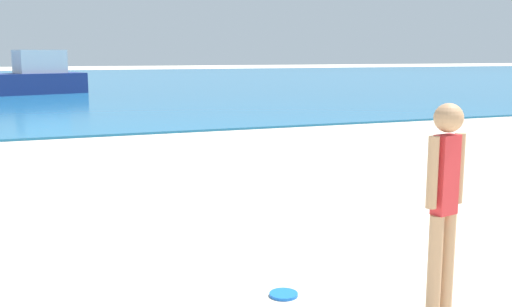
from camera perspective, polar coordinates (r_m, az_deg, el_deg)
water at (r=44.47m, az=-19.49°, el=6.46°), size 160.00×60.00×0.06m
person_standing at (r=4.59m, az=17.50°, el=-4.00°), size 0.36×0.21×1.60m
frisbee at (r=5.00m, az=2.64°, el=-13.26°), size 0.23×0.23×0.03m
boat_near at (r=30.47m, az=-21.33°, el=6.63°), size 6.40×3.71×2.07m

